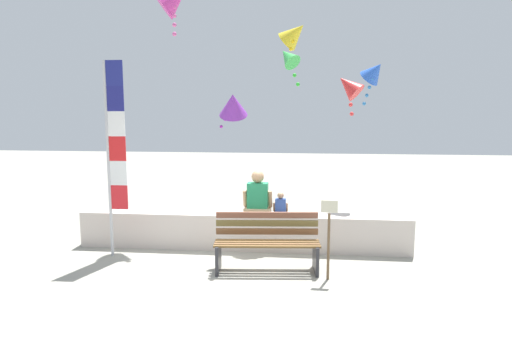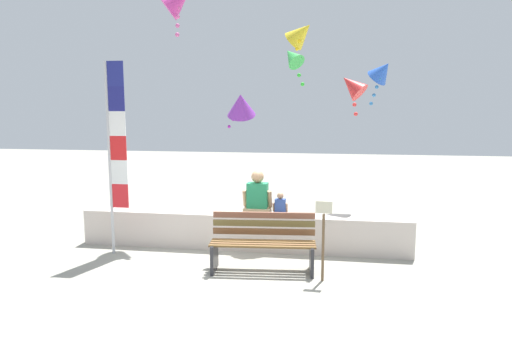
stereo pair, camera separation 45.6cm
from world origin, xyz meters
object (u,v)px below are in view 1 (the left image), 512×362
object	(u,v)px
person_adult	(258,197)
sign_post	(329,233)
kite_purple	(233,105)
kite_red	(349,86)
kite_green	(288,57)
kite_blue	(375,72)
person_child	(281,206)
flag_banner	(113,147)
park_bench	(267,244)
kite_yellow	(295,34)

from	to	relation	value
person_adult	sign_post	xyz separation A→B (m)	(1.20, -1.41, -0.24)
kite_purple	sign_post	xyz separation A→B (m)	(2.20, -4.93, -1.90)
kite_red	kite_green	world-z (taller)	kite_green
kite_blue	person_child	bearing A→B (deg)	-123.64
kite_red	sign_post	distance (m)	3.38
flag_banner	kite_purple	size ratio (longest dim) A/B	3.34
park_bench	kite_purple	distance (m)	5.25
person_adult	sign_post	bearing A→B (deg)	-49.54
kite_green	kite_red	bearing A→B (deg)	-24.97
kite_red	sign_post	size ratio (longest dim) A/B	0.73
kite_purple	kite_yellow	size ratio (longest dim) A/B	0.88
flag_banner	kite_green	world-z (taller)	kite_green
kite_red	kite_yellow	bearing A→B (deg)	123.35
person_adult	kite_red	xyz separation A→B (m)	(1.63, 1.09, 2.00)
kite_yellow	kite_green	world-z (taller)	kite_yellow
person_adult	kite_yellow	world-z (taller)	kite_yellow
sign_post	kite_green	bearing A→B (deg)	104.02
kite_yellow	kite_green	bearing A→B (deg)	-95.16
person_child	flag_banner	xyz separation A→B (m)	(-2.76, -0.66, 1.09)
person_child	kite_yellow	size ratio (longest dim) A/B	0.37
kite_yellow	kite_blue	xyz separation A→B (m)	(1.80, 0.15, -0.83)
kite_green	kite_blue	distance (m)	2.28
sign_post	kite_red	bearing A→B (deg)	80.42
flag_banner	kite_red	size ratio (longest dim) A/B	3.77
kite_purple	sign_post	distance (m)	5.72
kite_purple	sign_post	bearing A→B (deg)	-65.97
kite_yellow	sign_post	distance (m)	5.45
park_bench	kite_yellow	bearing A→B (deg)	85.87
kite_yellow	sign_post	world-z (taller)	kite_yellow
kite_blue	sign_post	distance (m)	5.18
kite_purple	person_child	bearing A→B (deg)	-68.26
person_child	sign_post	size ratio (longest dim) A/B	0.35
person_adult	kite_purple	size ratio (longest dim) A/B	0.81
flag_banner	kite_purple	xyz separation A→B (m)	(1.36, 4.18, 0.73)
kite_blue	kite_green	bearing A→B (deg)	-146.55
person_child	kite_purple	xyz separation A→B (m)	(-1.40, 3.52, 1.81)
park_bench	kite_purple	size ratio (longest dim) A/B	1.70
person_child	person_adult	bearing A→B (deg)	-179.93
person_adult	kite_red	bearing A→B (deg)	33.93
park_bench	kite_green	bearing A→B (deg)	86.28
person_adult	kite_red	distance (m)	2.80
flag_banner	sign_post	bearing A→B (deg)	-11.95
kite_yellow	kite_green	xyz separation A→B (m)	(-0.10, -1.10, -0.62)
park_bench	kite_purple	xyz separation A→B (m)	(-1.26, 4.60, 2.20)
kite_purple	kite_green	bearing A→B (deg)	-52.55
park_bench	sign_post	distance (m)	1.04
flag_banner	kite_red	distance (m)	4.48
flag_banner	kite_green	bearing A→B (deg)	39.48
park_bench	kite_blue	xyz separation A→B (m)	(2.07, 3.98, 2.93)
flag_banner	kite_green	size ratio (longest dim) A/B	3.90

